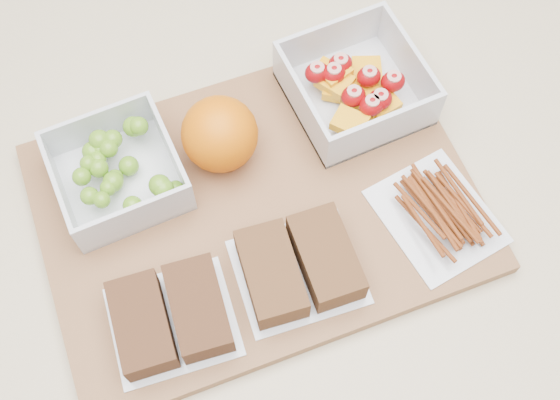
# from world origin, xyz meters

# --- Properties ---
(ground) EXTENTS (4.00, 4.00, 0.00)m
(ground) POSITION_xyz_m (0.00, 0.00, 0.00)
(ground) COLOR gray
(ground) RESTS_ON ground
(counter) EXTENTS (1.20, 0.90, 0.90)m
(counter) POSITION_xyz_m (0.00, 0.00, 0.45)
(counter) COLOR beige
(counter) RESTS_ON ground
(cutting_board) EXTENTS (0.44, 0.33, 0.02)m
(cutting_board) POSITION_xyz_m (-0.01, 0.00, 0.91)
(cutting_board) COLOR brown
(cutting_board) RESTS_ON counter
(grape_container) EXTENTS (0.12, 0.12, 0.05)m
(grape_container) POSITION_xyz_m (-0.13, 0.08, 0.94)
(grape_container) COLOR silver
(grape_container) RESTS_ON cutting_board
(fruit_container) EXTENTS (0.13, 0.13, 0.05)m
(fruit_container) POSITION_xyz_m (0.13, 0.07, 0.94)
(fruit_container) COLOR silver
(fruit_container) RESTS_ON cutting_board
(orange) EXTENTS (0.08, 0.08, 0.08)m
(orange) POSITION_xyz_m (-0.02, 0.07, 0.95)
(orange) COLOR orange
(orange) RESTS_ON cutting_board
(sandwich_bag_left) EXTENTS (0.12, 0.11, 0.03)m
(sandwich_bag_left) POSITION_xyz_m (-0.13, -0.07, 0.93)
(sandwich_bag_left) COLOR silver
(sandwich_bag_left) RESTS_ON cutting_board
(sandwich_bag_center) EXTENTS (0.13, 0.11, 0.04)m
(sandwich_bag_center) POSITION_xyz_m (-0.01, -0.08, 0.93)
(sandwich_bag_center) COLOR silver
(sandwich_bag_center) RESTS_ON cutting_board
(pretzel_bag) EXTENTS (0.11, 0.13, 0.03)m
(pretzel_bag) POSITION_xyz_m (0.14, -0.08, 0.93)
(pretzel_bag) COLOR silver
(pretzel_bag) RESTS_ON cutting_board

